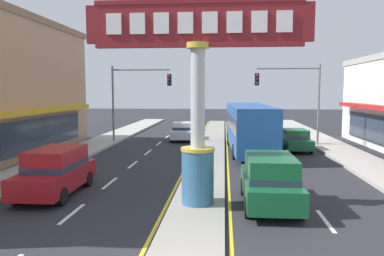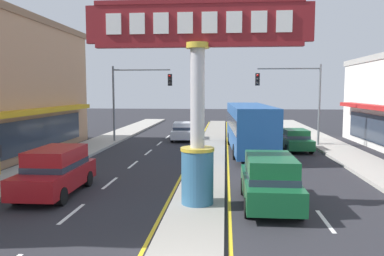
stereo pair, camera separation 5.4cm
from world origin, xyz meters
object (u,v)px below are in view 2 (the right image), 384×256
object	(u,v)px
suv_near_right_lane	(270,180)
suv_mid_left_lane	(56,170)
sedan_far_right_lane	(295,140)
sedan_near_left_lane	(183,131)
district_sign	(197,94)
bus_far_left_oncoming	(249,125)
traffic_light_right_side	(296,91)
traffic_light_left_side	(135,91)

from	to	relation	value
suv_near_right_lane	suv_mid_left_lane	world-z (taller)	same
suv_near_right_lane	sedan_far_right_lane	xyz separation A→B (m)	(3.30, 13.40, -0.20)
sedan_near_left_lane	district_sign	bearing A→B (deg)	-81.96
district_sign	sedan_far_right_lane	bearing A→B (deg)	66.57
suv_near_right_lane	district_sign	bearing A→B (deg)	-173.08
suv_near_right_lane	bus_far_left_oncoming	xyz separation A→B (m)	(-0.00, 12.50, 0.88)
traffic_light_right_side	sedan_near_left_lane	world-z (taller)	traffic_light_right_side
district_sign	bus_far_left_oncoming	size ratio (longest dim) A/B	0.71
traffic_light_left_side	sedan_far_right_lane	bearing A→B (deg)	-12.30
sedan_far_right_lane	suv_mid_left_lane	xyz separation A→B (m)	(-11.89, -12.46, 0.20)
sedan_far_right_lane	suv_mid_left_lane	distance (m)	17.23
traffic_light_right_side	sedan_near_left_lane	bearing A→B (deg)	160.06
suv_near_right_lane	sedan_far_right_lane	world-z (taller)	suv_near_right_lane
suv_near_right_lane	traffic_light_right_side	bearing A→B (deg)	76.72
district_sign	suv_near_right_lane	world-z (taller)	district_sign
traffic_light_right_side	suv_near_right_lane	world-z (taller)	traffic_light_right_side
district_sign	suv_mid_left_lane	xyz separation A→B (m)	(-5.94, 1.25, -3.16)
sedan_far_right_lane	traffic_light_left_side	bearing A→B (deg)	167.70
sedan_near_left_lane	suv_mid_left_lane	distance (m)	17.79
suv_near_right_lane	bus_far_left_oncoming	distance (m)	12.53
traffic_light_left_side	bus_far_left_oncoming	distance (m)	9.85
district_sign	suv_mid_left_lane	size ratio (longest dim) A/B	1.72
traffic_light_left_side	sedan_far_right_lane	world-z (taller)	traffic_light_left_side
traffic_light_left_side	suv_near_right_lane	xyz separation A→B (m)	(8.87, -16.05, -3.26)
suv_near_right_lane	sedan_far_right_lane	distance (m)	13.80
sedan_near_left_lane	traffic_light_left_side	bearing A→B (deg)	-146.66
district_sign	traffic_light_left_side	size ratio (longest dim) A/B	1.29
sedan_near_left_lane	suv_near_right_lane	bearing A→B (deg)	-73.97
sedan_far_right_lane	sedan_near_left_lane	distance (m)	9.95
district_sign	sedan_far_right_lane	xyz separation A→B (m)	(5.95, 13.72, -3.35)
traffic_light_right_side	suv_near_right_lane	bearing A→B (deg)	-103.28
traffic_light_right_side	sedan_far_right_lane	xyz separation A→B (m)	(-0.28, -1.79, -3.46)
traffic_light_right_side	bus_far_left_oncoming	distance (m)	5.08
traffic_light_right_side	traffic_light_left_side	bearing A→B (deg)	176.03
suv_near_right_lane	suv_mid_left_lane	xyz separation A→B (m)	(-8.59, 0.93, 0.00)
suv_near_right_lane	sedan_near_left_lane	xyz separation A→B (m)	(-5.29, 18.41, -0.20)
traffic_light_left_side	suv_mid_left_lane	world-z (taller)	traffic_light_left_side
traffic_light_left_side	traffic_light_right_side	xyz separation A→B (m)	(12.46, -0.86, 0.00)
sedan_near_left_lane	sedan_far_right_lane	bearing A→B (deg)	-30.25
traffic_light_right_side	bus_far_left_oncoming	world-z (taller)	traffic_light_right_side
traffic_light_left_side	bus_far_left_oncoming	bearing A→B (deg)	-21.84
district_sign	suv_near_right_lane	distance (m)	4.13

